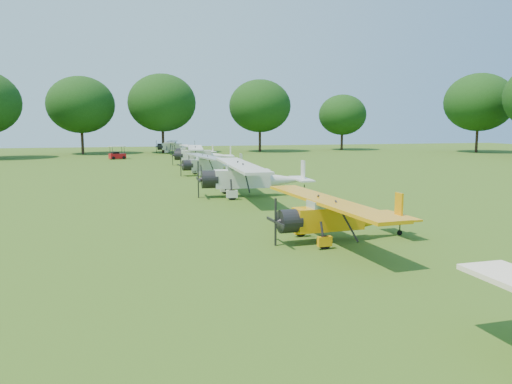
% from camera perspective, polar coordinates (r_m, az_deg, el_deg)
% --- Properties ---
extents(ground, '(160.00, 160.00, 0.00)m').
position_cam_1_polar(ground, '(28.62, 1.37, -1.91)').
color(ground, '#2B4812').
rests_on(ground, ground).
extents(tree_belt, '(137.36, 130.27, 14.52)m').
position_cam_1_polar(tree_belt, '(29.69, 8.19, 13.92)').
color(tree_belt, black).
rests_on(tree_belt, ground).
extents(aircraft_2, '(6.14, 9.79, 1.93)m').
position_cam_1_polar(aircraft_2, '(20.98, 9.40, -2.48)').
color(aircraft_2, orange).
rests_on(aircraft_2, ground).
extents(aircraft_3, '(7.65, 12.17, 2.40)m').
position_cam_1_polar(aircraft_3, '(33.30, -0.64, 1.91)').
color(aircraft_3, silver).
rests_on(aircraft_3, ground).
extents(aircraft_4, '(6.42, 10.18, 2.00)m').
position_cam_1_polar(aircraft_4, '(47.21, -5.18, 3.36)').
color(aircraft_4, silver).
rests_on(aircraft_4, ground).
extents(aircraft_5, '(7.31, 11.61, 2.28)m').
position_cam_1_polar(aircraft_5, '(59.03, -6.30, 4.40)').
color(aircraft_5, silver).
rests_on(aircraft_5, ground).
extents(aircraft_6, '(5.89, 9.40, 1.85)m').
position_cam_1_polar(aircraft_6, '(71.31, -7.17, 4.77)').
color(aircraft_6, silver).
rests_on(aircraft_6, ground).
extents(aircraft_7, '(6.75, 10.68, 2.10)m').
position_cam_1_polar(aircraft_7, '(83.11, -9.23, 5.27)').
color(aircraft_7, silver).
rests_on(aircraft_7, ground).
extents(golf_cart, '(2.36, 1.85, 1.77)m').
position_cam_1_polar(golf_cart, '(70.56, -15.61, 4.12)').
color(golf_cart, '#B60D13').
rests_on(golf_cart, ground).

